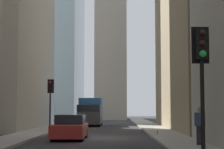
{
  "coord_description": "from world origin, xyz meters",
  "views": [
    {
      "loc": [
        -23.88,
        -1.27,
        1.78
      ],
      "look_at": [
        11.61,
        -0.88,
        4.84
      ],
      "focal_mm": 63.2,
      "sensor_mm": 36.0,
      "label": 1
    }
  ],
  "objects": [
    {
      "name": "sidewalk_right",
      "position": [
        0.0,
        4.5,
        0.07
      ],
      "size": [
        90.0,
        2.2,
        0.14
      ],
      "primitive_type": "cube",
      "color": "gray",
      "rests_on": "ground_plane"
    },
    {
      "name": "discarded_bottle",
      "position": [
        1.81,
        -3.94,
        0.25
      ],
      "size": [
        0.07,
        0.07,
        0.27
      ],
      "color": "#236033",
      "rests_on": "sidewalk_left"
    },
    {
      "name": "traffic_light_midblock",
      "position": [
        7.38,
        3.99,
        3.05
      ],
      "size": [
        0.43,
        0.52,
        3.97
      ],
      "color": "black",
      "rests_on": "sidewalk_right"
    },
    {
      "name": "traffic_light_foreground",
      "position": [
        -12.41,
        -3.77,
        3.13
      ],
      "size": [
        0.43,
        0.52,
        4.07
      ],
      "color": "black",
      "rests_on": "sidewalk_left"
    },
    {
      "name": "pedestrian",
      "position": [
        -5.87,
        -5.06,
        1.07
      ],
      "size": [
        0.26,
        0.44,
        1.71
      ],
      "color": "black",
      "rests_on": "sidewalk_left"
    },
    {
      "name": "sedan_red",
      "position": [
        -0.98,
        1.4,
        0.66
      ],
      "size": [
        4.3,
        1.78,
        1.42
      ],
      "color": "maroon",
      "rests_on": "ground_plane"
    },
    {
      "name": "church_spire",
      "position": [
        37.97,
        -0.38,
        17.7
      ],
      "size": [
        5.45,
        5.45,
        33.92
      ],
      "color": "gray",
      "rests_on": "ground_plane"
    },
    {
      "name": "delivery_truck",
      "position": [
        16.99,
        1.4,
        1.46
      ],
      "size": [
        6.46,
        2.25,
        2.84
      ],
      "color": "#285699",
      "rests_on": "ground_plane"
    },
    {
      "name": "sidewalk_left",
      "position": [
        0.0,
        -4.5,
        0.07
      ],
      "size": [
        90.0,
        2.2,
        0.14
      ],
      "primitive_type": "cube",
      "color": "gray",
      "rests_on": "ground_plane"
    },
    {
      "name": "ground_plane",
      "position": [
        0.0,
        0.0,
        0.0
      ],
      "size": [
        135.0,
        135.0,
        0.0
      ],
      "primitive_type": "plane",
      "color": "#302D30"
    }
  ]
}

